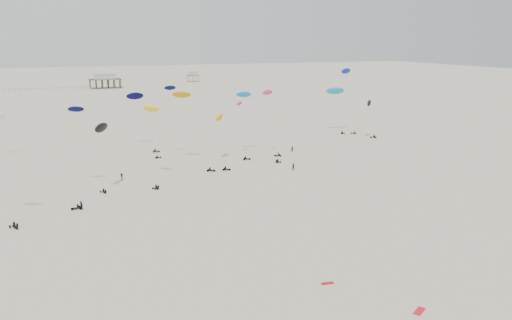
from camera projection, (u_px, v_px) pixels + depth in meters
name	position (u px, v px, depth m)	size (l,w,h in m)	color
ground_plane	(161.00, 118.00, 213.25)	(900.00, 900.00, 0.00)	beige
pavilion_main	(105.00, 82.00, 344.55)	(21.00, 13.00, 9.80)	brown
pavilion_small	(193.00, 77.00, 396.59)	(9.00, 7.00, 8.00)	brown
pier_fence	(23.00, 90.00, 327.01)	(80.20, 0.20, 1.50)	black
rig_1	(272.00, 125.00, 140.31)	(4.26, 13.44, 20.28)	black
rig_2	(251.00, 108.00, 146.47)	(10.27, 12.55, 19.85)	black
rig_3	(85.00, 137.00, 111.45)	(7.06, 11.31, 19.22)	black
rig_4	(187.00, 108.00, 134.20)	(7.82, 18.27, 22.53)	black
rig_5	(152.00, 126.00, 118.45)	(5.13, 15.52, 19.27)	black
rig_6	(221.00, 128.00, 136.40)	(5.81, 16.49, 16.40)	black
rig_7	(243.00, 133.00, 141.89)	(3.63, 10.79, 16.02)	black
rig_8	(347.00, 83.00, 179.23)	(5.20, 9.82, 23.07)	black
rig_9	(166.00, 111.00, 141.91)	(7.44, 4.38, 20.36)	black
rig_11	(97.00, 142.00, 107.67)	(9.97, 16.11, 18.88)	black
rig_12	(138.00, 105.00, 155.11)	(7.52, 15.10, 19.34)	black
rig_13	(336.00, 94.00, 182.53)	(7.36, 11.70, 16.79)	black
rig_14	(370.00, 111.00, 169.57)	(4.88, 5.01, 13.10)	black
spectator_0	(82.00, 210.00, 99.01)	(0.81, 0.55, 2.21)	black
spectator_1	(293.00, 170.00, 129.01)	(1.06, 0.61, 2.16)	black
spectator_2	(122.00, 179.00, 120.72)	(1.12, 0.60, 1.89)	black
spectator_3	(292.00, 152.00, 149.79)	(0.78, 0.54, 2.16)	black
grounded_kite_a	(419.00, 311.00, 62.07)	(2.20, 0.90, 0.08)	red
grounded_kite_b	(327.00, 284.00, 69.14)	(1.80, 0.70, 0.07)	red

